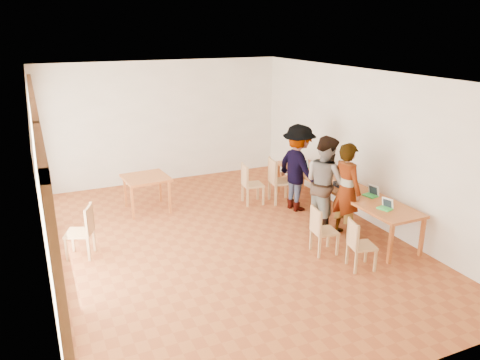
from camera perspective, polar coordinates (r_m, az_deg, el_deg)
The scene contains 25 objects.
ground at distance 8.70m, azimuth -1.69°, elevation -7.47°, with size 8.00×8.00×0.00m, color #A15327.
wall_back at distance 11.85m, azimuth -9.21°, elevation 6.98°, with size 6.00×0.10×3.00m, color white.
wall_front at distance 4.95m, azimuth 16.38°, elevation -9.95°, with size 6.00×0.10×3.00m, color white.
wall_right at distance 9.66m, azimuth 14.95°, elevation 4.02°, with size 0.10×8.00×3.00m, color white.
window_wall at distance 7.60m, azimuth -22.90°, elevation -0.65°, with size 0.10×8.00×3.00m, color white.
ceiling at distance 7.87m, azimuth -1.90°, elevation 12.75°, with size 6.00×8.00×0.04m, color white.
communal_table at distance 9.62m, azimuth 12.03°, elevation -0.76°, with size 0.80×4.00×0.75m.
side_table at distance 10.08m, azimuth -11.39°, elevation -0.04°, with size 0.90×0.90×0.75m.
chair_near at distance 7.79m, azimuth 14.12°, elevation -7.09°, with size 0.47×0.47×0.44m.
chair_mid at distance 8.17m, azimuth 9.75°, elevation -5.52°, with size 0.44×0.44×0.45m.
chair_far at distance 10.28m, azimuth 1.07°, elevation 0.01°, with size 0.47×0.47×0.48m.
chair_empty at distance 10.36m, azimuth 4.51°, elevation 0.47°, with size 0.52×0.52×0.54m.
chair_spare at distance 8.36m, azimuth -18.45°, elevation -5.35°, with size 0.55×0.55×0.49m.
person_near at distance 8.83m, azimuth 12.84°, elevation -1.23°, with size 0.66×0.43×1.80m, color gray.
person_mid at distance 9.08m, azimuth 10.35°, elevation -0.36°, with size 0.90×0.70×1.84m, color gray.
person_far at distance 9.94m, azimuth 7.11°, elevation 1.48°, with size 1.20×0.69×1.85m, color gray.
laptop_near at distance 8.52m, azimuth 17.39°, elevation -3.03°, with size 0.25×0.27×0.19m.
laptop_mid at distance 9.08m, azimuth 15.77°, elevation -1.53°, with size 0.26×0.28×0.21m.
laptop_far at distance 10.57m, azimuth 7.67°, elevation 1.82°, with size 0.27×0.29×0.22m.
yellow_mug at distance 10.84m, azimuth 6.19°, elevation 2.24°, with size 0.13×0.13×0.10m, color gold.
green_bottle at distance 9.84m, azimuth 12.74°, elevation 0.75°, with size 0.07×0.07×0.28m, color #146631.
clear_glass at distance 9.75m, azimuth 12.21°, elevation 0.06°, with size 0.07×0.07×0.09m, color silver.
condiment_cup at distance 9.42m, azimuth 13.89°, elevation -0.83°, with size 0.08×0.08×0.06m, color white.
pink_phone at distance 10.22m, azimuth 8.27°, elevation 0.91°, with size 0.05×0.10×0.01m, color #E4388E.
black_pouch at distance 9.44m, azimuth 12.11°, elevation -0.55°, with size 0.16×0.26×0.09m, color black.
Camera 1 is at (-2.96, -7.25, 3.78)m, focal length 35.00 mm.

